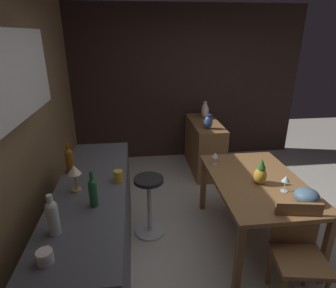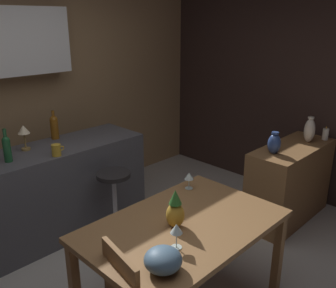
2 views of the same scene
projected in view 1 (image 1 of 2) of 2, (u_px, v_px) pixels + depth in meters
ground_plane at (234, 246)px, 3.02m from camera, size 9.00×9.00×0.00m
wall_side_right at (174, 85)px, 4.86m from camera, size 0.10×4.40×2.60m
dining_table at (257, 187)px, 2.89m from camera, size 1.37×0.89×0.74m
kitchen_counter at (96, 230)px, 2.57m from camera, size 2.10×0.60×0.90m
sideboard_cabinet at (204, 146)px, 4.62m from camera, size 1.10×0.44×0.82m
chair_near_window at (298, 250)px, 2.30m from camera, size 0.46×0.46×0.85m
bar_stool at (149, 204)px, 3.09m from camera, size 0.34×0.34×0.70m
wine_glass_left at (286, 179)px, 2.61m from camera, size 0.08×0.08×0.16m
wine_glass_right at (215, 155)px, 3.18m from camera, size 0.08×0.08×0.14m
pineapple_centerpiece at (261, 173)px, 2.75m from camera, size 0.12×0.12×0.27m
fruit_bowl at (307, 196)px, 2.46m from camera, size 0.21×0.21×0.13m
wine_bottle_green at (93, 191)px, 2.11m from camera, size 0.07×0.07×0.29m
wine_bottle_amber at (70, 160)px, 2.63m from camera, size 0.08×0.08×0.29m
wine_bottle_clear at (53, 216)px, 1.80m from camera, size 0.08×0.08×0.29m
cup_white at (45, 257)px, 1.60m from camera, size 0.13×0.09×0.08m
cup_mustard at (118, 176)px, 2.49m from camera, size 0.12×0.08×0.11m
counter_lamp at (74, 173)px, 2.29m from camera, size 0.11×0.11×0.24m
pillar_candle_tall at (207, 111)px, 4.87m from camera, size 0.06×0.06×0.15m
vase_ceramic_ivory at (205, 110)px, 4.64m from camera, size 0.11×0.11×0.27m
vase_ceramic_blue at (208, 122)px, 4.12m from camera, size 0.12×0.12×0.22m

